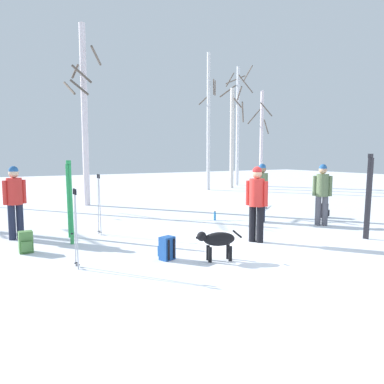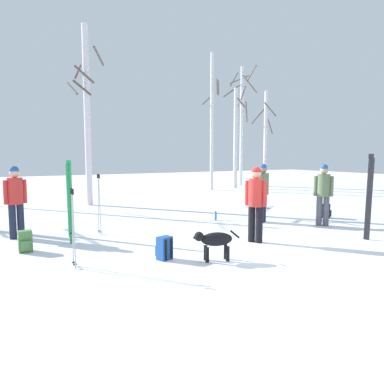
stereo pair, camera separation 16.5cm
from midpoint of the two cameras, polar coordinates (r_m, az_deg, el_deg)
name	(u,v)px [view 2 (the right image)]	position (r m, az deg, el deg)	size (l,w,h in m)	color
ground_plane	(256,250)	(7.80, 10.57, -8.92)	(60.00, 60.00, 0.00)	white
person_0	(256,199)	(8.30, 10.52, -1.12)	(0.34, 0.47, 1.72)	black
person_1	(263,189)	(10.80, 11.44, 0.47)	(0.46, 0.34, 1.72)	#1E2338
person_2	(323,191)	(10.72, 20.29, 0.18)	(0.39, 0.40, 1.72)	#4C4C56
person_3	(15,197)	(9.44, -25.47, -0.75)	(0.51, 0.34, 1.72)	#1E2338
dog	(214,240)	(6.85, 4.22, -7.58)	(0.86, 0.40, 0.57)	black
ski_pair_planted_0	(369,197)	(9.36, 26.44, -0.77)	(0.05, 0.16, 2.00)	black
ski_pair_planted_1	(70,199)	(9.14, -18.10, -1.08)	(0.15, 0.03, 1.84)	green
ski_pair_lying_0	(267,208)	(13.64, 12.00, -2.54)	(1.43, 1.18, 0.05)	white
ski_poles_0	(73,226)	(6.67, -17.44, -5.04)	(0.07, 0.22, 1.40)	#B2B2BC
ski_poles_1	(99,202)	(9.27, -13.85, -1.60)	(0.07, 0.25, 1.50)	#B2B2BC
backpack_0	(164,248)	(6.97, -3.68, -8.79)	(0.31, 0.33, 0.44)	#1E4C99
backpack_1	(25,242)	(8.18, -24.13, -7.10)	(0.27, 0.29, 0.44)	#4C7F3F
backpack_2	(325,211)	(12.18, 20.54, -2.82)	(0.30, 0.32, 0.44)	black
water_bottle_0	(216,216)	(11.02, 4.16, -3.77)	(0.06, 0.06, 0.28)	#1E72BF
water_bottle_1	(72,238)	(8.60, -17.80, -6.92)	(0.08, 0.08, 0.24)	green
birch_tree_2	(87,113)	(14.81, -15.82, 11.78)	(1.40, 1.24, 6.87)	silver
birch_tree_3	(212,121)	(20.46, 3.38, 11.03)	(1.04, 1.04, 7.48)	silver
birch_tree_4	(236,135)	(21.72, 7.13, 8.82)	(1.42, 1.52, 6.11)	silver
birch_tree_5	(242,122)	(23.64, 7.99, 10.75)	(1.64, 1.64, 7.45)	silver
birch_tree_6	(265,137)	(22.88, 11.62, 8.36)	(1.22, 1.19, 5.83)	silver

